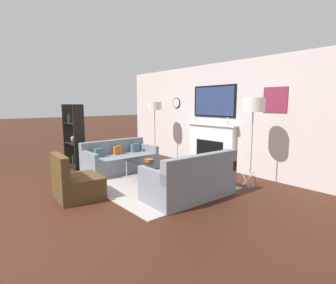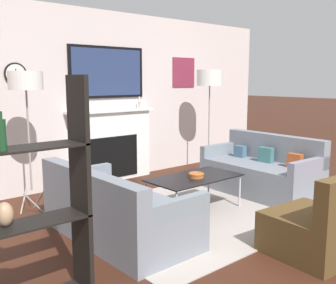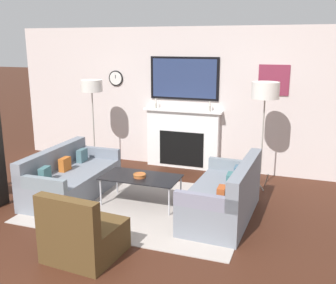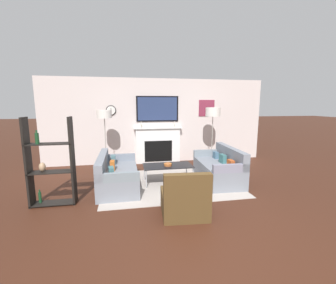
% 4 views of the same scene
% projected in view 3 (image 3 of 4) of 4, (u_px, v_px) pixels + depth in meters
% --- Properties ---
extents(fireplace_wall, '(7.18, 0.28, 2.70)m').
position_uv_depth(fireplace_wall, '(185.00, 105.00, 7.61)').
color(fireplace_wall, silver).
rests_on(fireplace_wall, ground_plane).
extents(area_rug, '(3.12, 2.35, 0.01)m').
position_uv_depth(area_rug, '(142.00, 205.00, 5.97)').
color(area_rug, '#ABA098').
rests_on(area_rug, ground_plane).
extents(couch_left, '(0.87, 1.78, 0.76)m').
position_uv_depth(couch_left, '(70.00, 179.00, 6.31)').
color(couch_left, gray).
rests_on(couch_left, ground_plane).
extents(couch_right, '(0.88, 1.69, 0.84)m').
position_uv_depth(couch_right, '(225.00, 198.00, 5.49)').
color(couch_right, gray).
rests_on(couch_right, ground_plane).
extents(armchair, '(0.82, 0.81, 0.82)m').
position_uv_depth(armchair, '(83.00, 236.00, 4.48)').
color(armchair, '#4F381C').
rests_on(armchair, ground_plane).
extents(coffee_table, '(1.18, 0.63, 0.44)m').
position_uv_depth(coffee_table, '(141.00, 178.00, 5.94)').
color(coffee_table, black).
rests_on(coffee_table, ground_plane).
extents(decorative_bowl, '(0.19, 0.19, 0.06)m').
position_uv_depth(decorative_bowl, '(140.00, 175.00, 5.90)').
color(decorative_bowl, '#B15B2B').
rests_on(decorative_bowl, coffee_table).
extents(floor_lamp_left, '(0.40, 0.40, 1.74)m').
position_uv_depth(floor_lamp_left, '(92.00, 87.00, 7.35)').
color(floor_lamp_left, '#9E998E').
rests_on(floor_lamp_left, ground_plane).
extents(floor_lamp_right, '(0.44, 0.44, 1.80)m').
position_uv_depth(floor_lamp_right, '(265.00, 92.00, 6.31)').
color(floor_lamp_right, '#9E998E').
rests_on(floor_lamp_right, ground_plane).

